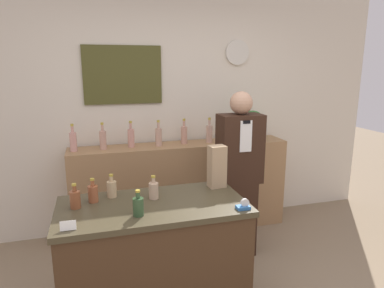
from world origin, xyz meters
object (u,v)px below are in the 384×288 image
at_px(potted_plant, 253,124).
at_px(tape_dispenser, 244,206).
at_px(paper_bag, 217,167).
at_px(shopkeeper, 239,176).

bearing_deg(potted_plant, tape_dispenser, -117.65).
bearing_deg(paper_bag, potted_plant, 52.56).
height_order(paper_bag, tape_dispenser, paper_bag).
relative_size(shopkeeper, paper_bag, 4.85).
bearing_deg(tape_dispenser, shopkeeper, 67.74).
bearing_deg(shopkeeper, potted_plant, 54.97).
xyz_separation_m(shopkeeper, potted_plant, (0.42, 0.60, 0.39)).
distance_m(paper_bag, tape_dispenser, 0.48).
distance_m(shopkeeper, potted_plant, 0.83).
bearing_deg(tape_dispenser, paper_bag, 93.04).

